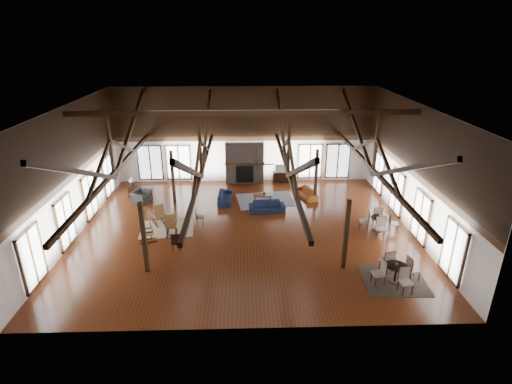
{
  "coord_description": "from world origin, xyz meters",
  "views": [
    {
      "loc": [
        -0.02,
        -17.47,
        9.07
      ],
      "look_at": [
        0.55,
        1.0,
        1.6
      ],
      "focal_mm": 28.0,
      "sensor_mm": 36.0,
      "label": 1
    }
  ],
  "objects_px": {
    "sofa_navy_front": "(267,207)",
    "sofa_orange": "(306,193)",
    "cafe_table_far": "(379,221)",
    "tv_console": "(283,177)",
    "coffee_table": "(263,195)",
    "armchair": "(141,196)",
    "sofa_navy_left": "(225,197)",
    "cafe_table_near": "(396,270)"
  },
  "relations": [
    {
      "from": "sofa_navy_left",
      "to": "cafe_table_far",
      "type": "bearing_deg",
      "value": -113.79
    },
    {
      "from": "sofa_navy_front",
      "to": "tv_console",
      "type": "distance_m",
      "value": 4.79
    },
    {
      "from": "sofa_navy_left",
      "to": "armchair",
      "type": "bearing_deg",
      "value": 90.88
    },
    {
      "from": "sofa_navy_front",
      "to": "cafe_table_far",
      "type": "height_order",
      "value": "cafe_table_far"
    },
    {
      "from": "coffee_table",
      "to": "cafe_table_near",
      "type": "distance_m",
      "value": 9.37
    },
    {
      "from": "sofa_navy_left",
      "to": "cafe_table_far",
      "type": "relative_size",
      "value": 0.99
    },
    {
      "from": "sofa_navy_left",
      "to": "coffee_table",
      "type": "relative_size",
      "value": 1.77
    },
    {
      "from": "cafe_table_far",
      "to": "tv_console",
      "type": "xyz_separation_m",
      "value": [
        -4.04,
        6.98,
        -0.16
      ]
    },
    {
      "from": "sofa_navy_front",
      "to": "cafe_table_far",
      "type": "relative_size",
      "value": 1.02
    },
    {
      "from": "cafe_table_far",
      "to": "tv_console",
      "type": "height_order",
      "value": "cafe_table_far"
    },
    {
      "from": "sofa_navy_front",
      "to": "sofa_orange",
      "type": "distance_m",
      "value": 3.11
    },
    {
      "from": "sofa_navy_front",
      "to": "sofa_orange",
      "type": "xyz_separation_m",
      "value": [
        2.42,
        1.96,
        -0.02
      ]
    },
    {
      "from": "cafe_table_far",
      "to": "coffee_table",
      "type": "bearing_deg",
      "value": 145.53
    },
    {
      "from": "sofa_navy_left",
      "to": "cafe_table_near",
      "type": "height_order",
      "value": "cafe_table_near"
    },
    {
      "from": "armchair",
      "to": "cafe_table_far",
      "type": "height_order",
      "value": "cafe_table_far"
    },
    {
      "from": "cafe_table_far",
      "to": "sofa_navy_left",
      "type": "bearing_deg",
      "value": 153.77
    },
    {
      "from": "sofa_navy_left",
      "to": "coffee_table",
      "type": "height_order",
      "value": "sofa_navy_left"
    },
    {
      "from": "sofa_navy_front",
      "to": "coffee_table",
      "type": "relative_size",
      "value": 1.82
    },
    {
      "from": "sofa_navy_front",
      "to": "sofa_orange",
      "type": "relative_size",
      "value": 1.09
    },
    {
      "from": "tv_console",
      "to": "coffee_table",
      "type": "bearing_deg",
      "value": -114.28
    },
    {
      "from": "sofa_navy_front",
      "to": "cafe_table_near",
      "type": "relative_size",
      "value": 0.98
    },
    {
      "from": "sofa_navy_left",
      "to": "armchair",
      "type": "relative_size",
      "value": 1.86
    },
    {
      "from": "armchair",
      "to": "tv_console",
      "type": "bearing_deg",
      "value": -48.37
    },
    {
      "from": "cafe_table_near",
      "to": "coffee_table",
      "type": "bearing_deg",
      "value": 120.66
    },
    {
      "from": "cafe_table_far",
      "to": "sofa_orange",
      "type": "bearing_deg",
      "value": 123.87
    },
    {
      "from": "coffee_table",
      "to": "cafe_table_far",
      "type": "relative_size",
      "value": 0.56
    },
    {
      "from": "sofa_orange",
      "to": "armchair",
      "type": "relative_size",
      "value": 1.74
    },
    {
      "from": "sofa_orange",
      "to": "coffee_table",
      "type": "height_order",
      "value": "sofa_orange"
    },
    {
      "from": "armchair",
      "to": "cafe_table_near",
      "type": "bearing_deg",
      "value": -103.6
    },
    {
      "from": "coffee_table",
      "to": "sofa_navy_front",
      "type": "bearing_deg",
      "value": -83.13
    },
    {
      "from": "sofa_orange",
      "to": "tv_console",
      "type": "distance_m",
      "value": 2.89
    },
    {
      "from": "coffee_table",
      "to": "armchair",
      "type": "bearing_deg",
      "value": 178.92
    },
    {
      "from": "sofa_navy_front",
      "to": "sofa_navy_left",
      "type": "bearing_deg",
      "value": 144.32
    },
    {
      "from": "tv_console",
      "to": "armchair",
      "type": "bearing_deg",
      "value": -159.75
    },
    {
      "from": "coffee_table",
      "to": "tv_console",
      "type": "relative_size",
      "value": 0.83
    },
    {
      "from": "sofa_orange",
      "to": "coffee_table",
      "type": "bearing_deg",
      "value": -97.4
    },
    {
      "from": "armchair",
      "to": "tv_console",
      "type": "xyz_separation_m",
      "value": [
        8.36,
        3.09,
        -0.01
      ]
    },
    {
      "from": "sofa_navy_front",
      "to": "tv_console",
      "type": "relative_size",
      "value": 1.51
    },
    {
      "from": "sofa_navy_left",
      "to": "armchair",
      "type": "distance_m",
      "value": 4.77
    },
    {
      "from": "sofa_navy_front",
      "to": "tv_console",
      "type": "xyz_separation_m",
      "value": [
        1.28,
        4.62,
        0.04
      ]
    },
    {
      "from": "sofa_orange",
      "to": "tv_console",
      "type": "relative_size",
      "value": 1.38
    },
    {
      "from": "armchair",
      "to": "tv_console",
      "type": "height_order",
      "value": "armchair"
    }
  ]
}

